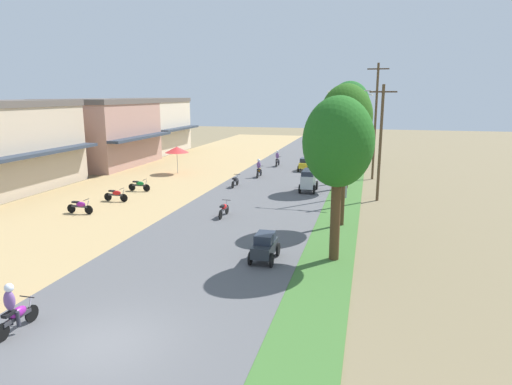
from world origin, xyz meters
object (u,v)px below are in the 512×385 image
Objects in this scene: vendor_umbrella at (177,150)px; streetlamp_near at (348,136)px; utility_pole_near at (380,141)px; car_van_silver at (309,179)px; utility_pole_far at (375,120)px; parked_motorbike_second at (116,194)px; car_sedan_white at (331,155)px; car_hatchback_charcoal at (265,246)px; median_tree_second at (346,118)px; parked_motorbike_nearest at (80,206)px; parked_motorbike_third at (139,185)px; motorbike_ahead_fifth at (278,159)px; motorbike_ahead_third at (235,181)px; motorbike_ahead_second at (224,209)px; median_tree_nearest at (338,143)px; median_tree_third at (349,105)px; motorbike_ahead_fourth at (259,168)px; median_tree_fourth at (354,113)px; streetlamp_mid at (359,119)px; motorbike_foreground_rider at (14,309)px; car_hatchback_yellow at (304,164)px.

streetlamp_near reaches higher than vendor_umbrella.
utility_pole_near is 3.32× the size of car_van_silver.
parked_motorbike_second is at bearing -142.19° from utility_pole_far.
streetlamp_near is 3.39× the size of car_sedan_white.
utility_pole_near is 3.99× the size of car_hatchback_charcoal.
median_tree_second reaches higher than streetlamp_near.
parked_motorbike_third is (0.29, 6.94, 0.00)m from parked_motorbike_nearest.
car_van_silver is at bearing 163.81° from utility_pole_near.
motorbike_ahead_fifth reaches higher than parked_motorbike_nearest.
motorbike_ahead_third is at bearing 168.63° from streetlamp_near.
motorbike_ahead_second is at bearing -87.72° from motorbike_ahead_fifth.
motorbike_ahead_third is (6.93, 10.33, 0.02)m from parked_motorbike_nearest.
motorbike_ahead_third is (-9.02, 14.39, -4.70)m from median_tree_nearest.
streetlamp_near is at bearing 5.93° from parked_motorbike_third.
parked_motorbike_second is 0.90× the size of car_hatchback_charcoal.
median_tree_third reaches higher than parked_motorbike_third.
vendor_umbrella is 1.40× the size of motorbike_ahead_fourth.
median_tree_nearest is 21.18m from motorbike_ahead_fourth.
median_tree_second is 1.15× the size of median_tree_fourth.
motorbike_ahead_second reaches higher than parked_motorbike_third.
streetlamp_mid reaches higher than motorbike_foreground_rider.
median_tree_nearest is 0.87× the size of median_tree_third.
median_tree_fourth is 0.69× the size of utility_pole_far.
motorbike_ahead_third is at bearing 102.60° from motorbike_ahead_second.
car_hatchback_charcoal is 20.65m from motorbike_ahead_fourth.
streetlamp_near reaches higher than parked_motorbike_third.
median_tree_nearest is at bearing -35.07° from parked_motorbike_third.
median_tree_nearest is 24.34m from car_hatchback_yellow.
median_tree_fourth is 3.79× the size of motorbike_foreground_rider.
streetlamp_mid is 4.13× the size of motorbike_ahead_fourth.
car_van_silver is at bearing 153.77° from streetlamp_near.
parked_motorbike_nearest is 0.22× the size of median_tree_third.
motorbike_foreground_rider is 1.00× the size of motorbike_ahead_fifth.
motorbike_ahead_fifth is (1.18, 11.12, 0.28)m from motorbike_ahead_third.
streetlamp_near is at bearing -67.07° from car_hatchback_yellow.
streetlamp_mid is at bearing 79.39° from motorbike_foreground_rider.
motorbike_ahead_fifth is at bearing 100.42° from car_hatchback_charcoal.
median_tree_nearest is 30.93m from car_sedan_white.
streetlamp_mid is 48.29m from motorbike_foreground_rider.
streetlamp_mid is at bearing 59.33° from motorbike_ahead_fifth.
motorbike_ahead_second is at bearing -179.88° from median_tree_second.
vendor_umbrella is (-0.43, 8.04, 1.75)m from parked_motorbike_third.
utility_pole_near is (17.67, 1.56, 3.64)m from parked_motorbike_third.
median_tree_second reaches higher than parked_motorbike_third.
car_sedan_white is at bearing 60.85° from parked_motorbike_second.
median_tree_third is 3.67× the size of car_sedan_white.
car_hatchback_charcoal is 0.89× the size of car_sedan_white.
utility_pole_far is (2.02, 4.82, -1.39)m from median_tree_third.
streetlamp_near is at bearing -38.65° from motorbike_ahead_fourth.
streetlamp_near is at bearing 91.39° from median_tree_second.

